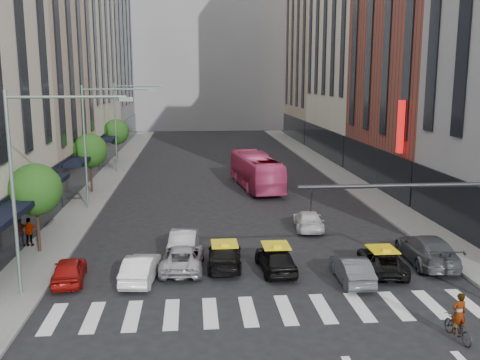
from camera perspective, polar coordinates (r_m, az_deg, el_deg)
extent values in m
plane|color=black|center=(21.89, 4.01, -15.33)|extent=(160.00, 160.00, 0.00)
cube|color=slate|center=(50.98, -14.39, -0.34)|extent=(3.00, 96.00, 0.15)
cube|color=slate|center=(52.42, 11.27, 0.09)|extent=(3.00, 96.00, 0.15)
cube|color=tan|center=(49.41, -21.89, 12.80)|extent=(8.00, 16.00, 24.00)
cube|color=beige|center=(67.35, -17.74, 17.45)|extent=(8.00, 20.00, 36.00)
cube|color=gray|center=(85.67, -14.83, 14.05)|extent=(8.00, 18.00, 30.00)
cube|color=brown|center=(50.72, 18.96, 14.05)|extent=(8.00, 18.00, 26.00)
cube|color=tan|center=(86.89, 8.57, 13.57)|extent=(8.00, 18.00, 28.00)
cube|color=gray|center=(104.77, -3.48, 15.37)|extent=(30.00, 10.00, 36.00)
cylinder|color=black|center=(31.62, -20.76, -4.39)|extent=(0.18, 0.18, 3.15)
sphere|color=#214C15|center=(31.19, -20.99, -0.96)|extent=(2.88, 2.88, 2.88)
cylinder|color=black|center=(46.86, -15.61, 0.69)|extent=(0.18, 0.18, 3.15)
sphere|color=#214C15|center=(46.58, -15.73, 3.03)|extent=(2.88, 2.88, 2.88)
cylinder|color=black|center=(62.49, -13.01, 3.26)|extent=(0.18, 0.18, 3.15)
sphere|color=#214C15|center=(62.27, -13.08, 5.02)|extent=(2.88, 2.88, 2.88)
cylinder|color=gray|center=(25.15, -23.04, -1.49)|extent=(0.16, 0.16, 9.00)
cylinder|color=gray|center=(23.99, -18.04, 8.42)|extent=(5.00, 0.12, 0.12)
cube|color=gray|center=(23.57, -12.03, 8.43)|extent=(0.60, 0.25, 0.18)
cylinder|color=gray|center=(40.46, -16.21, 3.30)|extent=(0.16, 0.16, 9.00)
cylinder|color=gray|center=(39.75, -12.94, 9.41)|extent=(5.00, 0.12, 0.12)
cube|color=gray|center=(39.50, -9.29, 9.39)|extent=(0.60, 0.25, 0.18)
cylinder|color=gray|center=(56.15, -13.14, 5.43)|extent=(0.16, 0.16, 9.00)
cylinder|color=gray|center=(55.65, -10.74, 9.82)|extent=(5.00, 0.12, 0.12)
cube|color=gray|center=(55.47, -8.13, 9.79)|extent=(0.60, 0.25, 0.18)
cylinder|color=black|center=(20.71, 19.88, -0.50)|extent=(10.00, 0.16, 0.16)
imported|color=black|center=(19.36, 7.61, -2.22)|extent=(0.13, 0.16, 0.80)
cube|color=red|center=(42.60, 16.76, 5.46)|extent=(0.30, 0.70, 4.00)
imported|color=maroon|center=(27.18, -17.76, -9.11)|extent=(1.80, 3.72, 1.22)
imported|color=silver|center=(26.50, -10.51, -9.21)|extent=(1.80, 4.04, 1.29)
imported|color=#ABAAB0|center=(27.73, -6.13, -8.20)|extent=(2.33, 4.63, 1.26)
imported|color=black|center=(27.89, -1.66, -8.06)|extent=(1.99, 4.33, 1.23)
imported|color=black|center=(27.28, 3.83, -8.38)|extent=(1.86, 4.07, 1.35)
imported|color=#414449|center=(26.50, 11.84, -9.29)|extent=(1.40, 3.84, 1.26)
imported|color=black|center=(28.13, 14.88, -8.32)|extent=(2.46, 4.44, 1.18)
imported|color=#474C50|center=(30.02, 19.31, -7.01)|extent=(2.46, 5.35, 1.52)
imported|color=#A9AAAF|center=(30.39, -5.94, -6.38)|extent=(1.77, 4.24, 1.36)
imported|color=silver|center=(34.90, 7.29, -4.27)|extent=(2.13, 4.34, 1.22)
imported|color=#D13D71|center=(47.42, 1.71, 0.95)|extent=(3.80, 11.14, 3.04)
imported|color=black|center=(22.21, 22.21, -14.44)|extent=(0.79, 1.79, 0.91)
imported|color=gray|center=(21.73, 22.44, -11.43)|extent=(0.62, 0.44, 1.60)
imported|color=gray|center=(32.96, -21.56, -5.18)|extent=(0.99, 0.44, 1.67)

